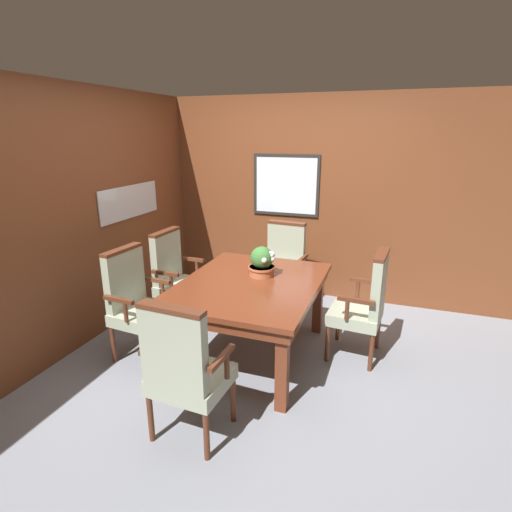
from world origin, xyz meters
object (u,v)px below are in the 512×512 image
at_px(chair_left_near, 136,300).
at_px(potted_plant, 262,262).
at_px(dining_table, 250,292).
at_px(chair_head_far, 283,264).
at_px(chair_left_far, 176,275).
at_px(chair_right_far, 365,302).
at_px(chair_head_near, 184,368).

height_order(chair_left_near, potted_plant, chair_left_near).
bearing_deg(dining_table, chair_head_far, 90.84).
height_order(chair_left_far, chair_right_far, same).
xyz_separation_m(chair_left_far, chair_head_far, (0.98, 0.75, 0.00)).
height_order(chair_right_far, potted_plant, chair_right_far).
height_order(chair_right_far, chair_left_near, same).
bearing_deg(chair_head_near, chair_head_far, -87.25).
xyz_separation_m(dining_table, potted_plant, (0.04, 0.19, 0.22)).
height_order(chair_head_far, chair_right_far, same).
relative_size(chair_left_far, chair_head_far, 1.00).
relative_size(dining_table, chair_left_near, 1.49).
bearing_deg(potted_plant, chair_right_far, 7.34).
height_order(chair_head_far, chair_left_near, same).
distance_m(chair_head_far, potted_plant, 0.97).
height_order(chair_right_far, chair_head_near, same).
bearing_deg(dining_table, chair_left_near, -160.94).
xyz_separation_m(chair_left_near, potted_plant, (1.04, 0.54, 0.31)).
bearing_deg(chair_head_near, dining_table, -88.23).
relative_size(dining_table, chair_left_far, 1.49).
distance_m(chair_left_far, chair_head_near, 1.81).
height_order(dining_table, chair_right_far, chair_right_far).
distance_m(chair_head_near, potted_plant, 1.40).
relative_size(chair_head_far, chair_head_near, 1.00).
height_order(dining_table, chair_head_near, chair_head_near).
bearing_deg(potted_plant, chair_left_near, -152.60).
distance_m(chair_left_far, chair_left_near, 0.71).
distance_m(chair_right_far, potted_plant, 1.00).
bearing_deg(chair_head_far, chair_head_near, -84.83).
xyz_separation_m(dining_table, chair_left_far, (-0.99, 0.37, -0.09)).
relative_size(dining_table, potted_plant, 5.49).
distance_m(chair_left_near, potted_plant, 1.21).
distance_m(chair_head_far, chair_head_near, 2.28).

